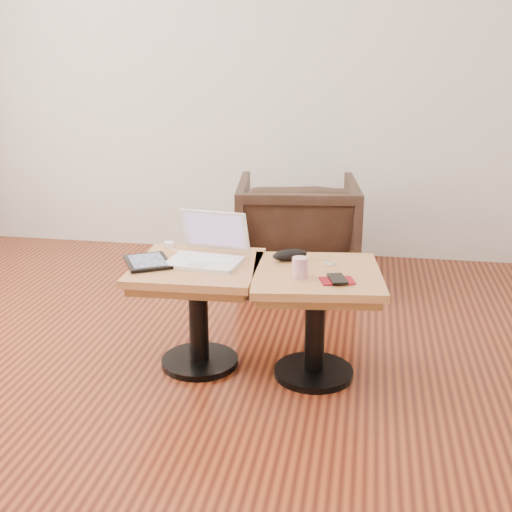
% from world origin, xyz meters
% --- Properties ---
extents(room_shell, '(4.52, 4.52, 2.71)m').
position_xyz_m(room_shell, '(0.00, 0.00, 1.35)').
color(room_shell, '#471A11').
rests_on(room_shell, ground).
extents(side_table_left, '(0.56, 0.56, 0.50)m').
position_xyz_m(side_table_left, '(0.01, 0.42, 0.37)').
color(side_table_left, black).
rests_on(side_table_left, ground).
extents(side_table_right, '(0.61, 0.61, 0.50)m').
position_xyz_m(side_table_right, '(0.54, 0.41, 0.37)').
color(side_table_right, black).
rests_on(side_table_right, ground).
extents(laptop, '(0.35, 0.33, 0.22)m').
position_xyz_m(laptop, '(0.05, 0.47, 0.54)').
color(laptop, white).
rests_on(laptop, side_table_left).
extents(tablet, '(0.28, 0.29, 0.02)m').
position_xyz_m(tablet, '(-0.21, 0.38, 0.51)').
color(tablet, black).
rests_on(tablet, side_table_left).
extents(charging_adapter, '(0.05, 0.05, 0.03)m').
position_xyz_m(charging_adapter, '(-0.19, 0.63, 0.51)').
color(charging_adapter, white).
rests_on(charging_adapter, side_table_left).
extents(glasses_case, '(0.18, 0.14, 0.05)m').
position_xyz_m(glasses_case, '(0.41, 0.54, 0.52)').
color(glasses_case, black).
rests_on(glasses_case, side_table_right).
extents(striped_cup, '(0.08, 0.08, 0.09)m').
position_xyz_m(striped_cup, '(0.48, 0.32, 0.54)').
color(striped_cup, '#C5406B').
rests_on(striped_cup, side_table_right).
extents(earbuds_tangle, '(0.07, 0.05, 0.01)m').
position_xyz_m(earbuds_tangle, '(0.59, 0.50, 0.50)').
color(earbuds_tangle, white).
rests_on(earbuds_tangle, side_table_right).
extents(phone_on_sleeve, '(0.16, 0.13, 0.02)m').
position_xyz_m(phone_on_sleeve, '(0.64, 0.30, 0.51)').
color(phone_on_sleeve, maroon).
rests_on(phone_on_sleeve, side_table_right).
extents(armchair, '(0.81, 0.82, 0.67)m').
position_xyz_m(armchair, '(0.32, 1.60, 0.34)').
color(armchair, black).
rests_on(armchair, ground).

